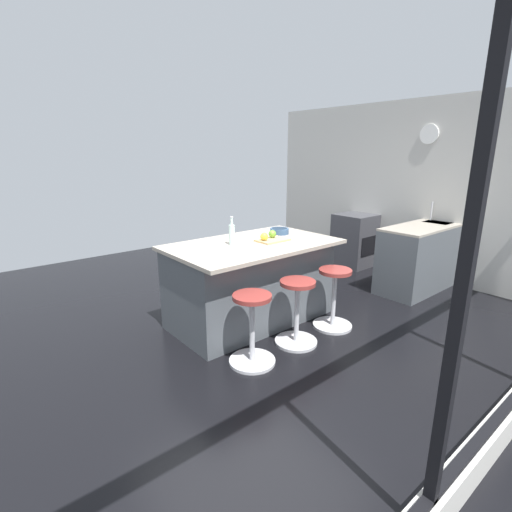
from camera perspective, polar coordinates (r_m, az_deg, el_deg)
The scene contains 13 objects.
ground_plane at distance 4.54m, azimuth -0.58°, elevation -9.60°, with size 8.16×8.16×0.00m, color black.
interior_partition_left at distance 6.59m, azimuth 21.32°, elevation 9.46°, with size 0.15×5.19×2.70m.
sink_cabinet at distance 6.11m, azimuth 24.70°, elevation 0.28°, with size 1.92×0.60×1.21m.
oven_range at distance 6.75m, azimuth 14.68°, elevation 2.34°, with size 0.60×0.61×0.90m.
kitchen_island at distance 4.37m, azimuth -0.82°, elevation -3.87°, with size 1.88×1.14×0.95m.
stool_by_window at distance 4.33m, azimuth 11.68°, elevation -6.57°, with size 0.44×0.44×0.68m.
stool_middle at distance 3.91m, azimuth 6.19°, elevation -8.77°, with size 0.44×0.44×0.68m.
stool_near_camera at distance 3.55m, azimuth -0.59°, elevation -11.33°, with size 0.44×0.44×0.68m.
cutting_board at distance 4.29m, azimuth 2.51°, elevation 2.42°, with size 0.36×0.24×0.02m, color tan.
apple_yellow at distance 4.22m, azimuth 1.26°, elevation 2.96°, with size 0.09×0.09×0.09m, color gold.
apple_green at distance 4.36m, azimuth 2.49°, elevation 3.37°, with size 0.09×0.09×0.09m, color #609E2D.
water_bottle at distance 4.09m, azimuth -3.68°, elevation 3.38°, with size 0.06×0.06×0.31m.
fruit_bowl at distance 4.67m, azimuth 3.57°, elevation 3.84°, with size 0.23×0.23×0.07m.
Camera 1 is at (2.60, 3.18, 1.92)m, focal length 26.42 mm.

